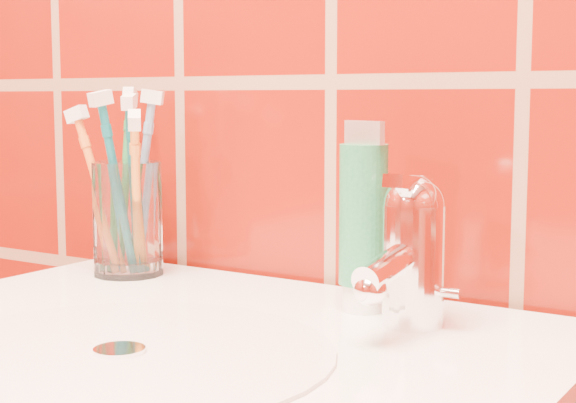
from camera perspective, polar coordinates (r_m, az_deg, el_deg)
The scene contains 9 objects.
glass_tumbler at distance 0.90m, azimuth -10.34°, elevation -1.09°, with size 0.07×0.07×0.11m, color white.
toothpaste_tube at distance 0.73m, azimuth 4.89°, elevation -1.40°, with size 0.04×0.04×0.16m.
faucet at distance 0.69m, azimuth 7.97°, elevation -2.86°, with size 0.05×0.11×0.12m.
toothbrush_0 at distance 0.90m, azimuth -9.46°, elevation 1.19°, with size 0.05×0.04×0.19m, color #7198C9, non-canonical shape.
toothbrush_1 at distance 0.90m, azimuth -12.08°, elevation 0.60°, with size 0.08×0.03×0.17m, color orange, non-canonical shape.
toothbrush_2 at distance 0.87m, azimuth -10.97°, elevation 0.97°, with size 0.03×0.06×0.19m, color #0D6472, non-canonical shape.
toothbrush_3 at distance 0.86m, azimuth -9.78°, elevation 0.25°, with size 0.06×0.07×0.17m, color orange, non-canonical shape.
toothbrush_4 at distance 0.92m, azimuth -10.50°, elevation 1.35°, with size 0.05×0.08×0.19m, color #1B6833, non-canonical shape.
toothbrush_5 at distance 0.88m, azimuth -9.95°, elevation 0.90°, with size 0.04×0.05×0.19m, color #0B6264, non-canonical shape.
Camera 1 is at (0.42, 0.48, 1.03)m, focal length 55.00 mm.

